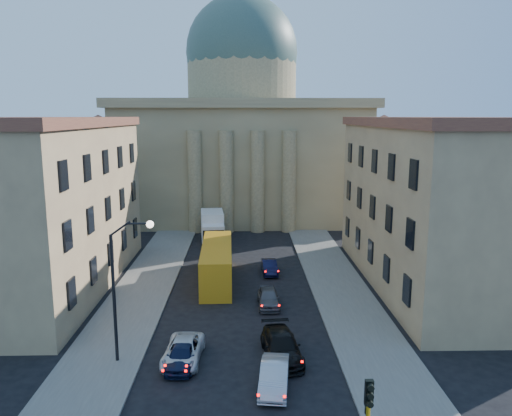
{
  "coord_description": "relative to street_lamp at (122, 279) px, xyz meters",
  "views": [
    {
      "loc": [
        0.28,
        -20.38,
        14.77
      ],
      "look_at": [
        1.15,
        16.36,
        7.99
      ],
      "focal_mm": 35.0,
      "sensor_mm": 36.0,
      "label": 1
    }
  ],
  "objects": [
    {
      "name": "car_right_near",
      "position": [
        8.86,
        -3.13,
        -4.57
      ],
      "size": [
        2.01,
        4.49,
        1.43
      ],
      "primitive_type": "imported",
      "rotation": [
        0.0,
        0.0,
        -0.12
      ],
      "color": "#A8A9B0",
      "rests_on": "ground"
    },
    {
      "name": "car_right_mid",
      "position": [
        9.51,
        0.32,
        -4.52
      ],
      "size": [
        2.68,
        5.5,
        1.54
      ],
      "primitive_type": "imported",
      "rotation": [
        0.0,
        0.0,
        0.1
      ],
      "color": "black",
      "rests_on": "ground"
    },
    {
      "name": "building_right",
      "position": [
        23.97,
        14.0,
        2.14
      ],
      "size": [
        11.6,
        26.6,
        14.7
      ],
      "color": "tan",
      "rests_on": "ground"
    },
    {
      "name": "building_left",
      "position": [
        -10.03,
        14.0,
        2.14
      ],
      "size": [
        11.6,
        26.6,
        14.7
      ],
      "color": "tan",
      "rests_on": "ground"
    },
    {
      "name": "car_right_distant",
      "position": [
        9.61,
        17.25,
        -4.65
      ],
      "size": [
        1.55,
        3.94,
        1.28
      ],
      "primitive_type": "imported",
      "rotation": [
        0.0,
        0.0,
        0.05
      ],
      "color": "black",
      "rests_on": "ground"
    },
    {
      "name": "car_left_mid",
      "position": [
        3.47,
        0.03,
        -4.62
      ],
      "size": [
        2.45,
        4.87,
        1.32
      ],
      "primitive_type": "imported",
      "rotation": [
        0.0,
        0.0,
        -0.05
      ],
      "color": "silver",
      "rests_on": "ground"
    },
    {
      "name": "street_lamp",
      "position": [
        0.0,
        0.0,
        0.0
      ],
      "size": [
        2.62,
        0.44,
        8.83
      ],
      "color": "black",
      "rests_on": "ground"
    },
    {
      "name": "sidewalk_right",
      "position": [
        15.47,
        10.0,
        -5.21
      ],
      "size": [
        5.0,
        60.0,
        0.15
      ],
      "primitive_type": "cube",
      "color": "#5E5B56",
      "rests_on": "ground"
    },
    {
      "name": "sidewalk_left",
      "position": [
        -1.53,
        10.0,
        -5.21
      ],
      "size": [
        5.0,
        60.0,
        0.15
      ],
      "primitive_type": "cube",
      "color": "#5E5B56",
      "rests_on": "ground"
    },
    {
      "name": "car_left_near",
      "position": [
        3.47,
        -0.52,
        -4.59
      ],
      "size": [
        1.83,
        4.14,
        1.39
      ],
      "primitive_type": "imported",
      "rotation": [
        0.0,
        0.0,
        -0.05
      ],
      "color": "black",
      "rests_on": "ground"
    },
    {
      "name": "city_bus",
      "position": [
        4.73,
        15.28,
        -3.52
      ],
      "size": [
        3.05,
        11.73,
        3.28
      ],
      "rotation": [
        0.0,
        0.0,
        0.03
      ],
      "color": "orange",
      "rests_on": "ground"
    },
    {
      "name": "car_right_far",
      "position": [
        9.11,
        8.95,
        -4.59
      ],
      "size": [
        1.73,
        4.14,
        1.4
      ],
      "primitive_type": "imported",
      "rotation": [
        0.0,
        0.0,
        0.02
      ],
      "color": "#4B4C50",
      "rests_on": "ground"
    },
    {
      "name": "box_truck",
      "position": [
        3.46,
        29.34,
        -3.6
      ],
      "size": [
        3.16,
        6.71,
        3.57
      ],
      "rotation": [
        0.0,
        0.0,
        0.1
      ],
      "color": "silver",
      "rests_on": "ground"
    },
    {
      "name": "church",
      "position": [
        6.97,
        47.47,
        6.59
      ],
      "size": [
        68.02,
        28.76,
        36.6
      ],
      "color": "#78694A",
      "rests_on": "ground"
    }
  ]
}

